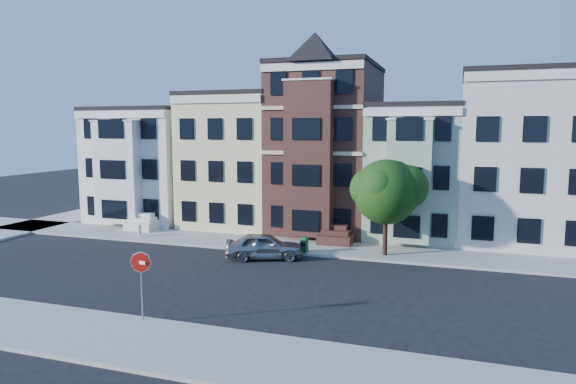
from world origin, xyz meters
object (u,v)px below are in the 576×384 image
(stop_sign, at_px, (142,281))
(street_tree, at_px, (386,196))
(newspaper_box, at_px, (304,245))
(parked_car, at_px, (264,246))
(fire_hydrant, at_px, (140,232))

(stop_sign, bearing_deg, street_tree, 66.85)
(street_tree, xyz_separation_m, newspaper_box, (-4.74, -0.93, -3.04))
(parked_car, height_order, stop_sign, stop_sign)
(street_tree, xyz_separation_m, stop_sign, (-7.58, -13.53, -1.97))
(parked_car, distance_m, newspaper_box, 2.56)
(parked_car, distance_m, stop_sign, 11.00)
(street_tree, xyz_separation_m, fire_hydrant, (-16.92, -0.17, -3.18))
(newspaper_box, bearing_deg, parked_car, -130.10)
(parked_car, xyz_separation_m, fire_hydrant, (-10.25, 2.44, -0.28))
(fire_hydrant, height_order, stop_sign, stop_sign)
(street_tree, distance_m, newspaper_box, 5.71)
(parked_car, bearing_deg, street_tree, -89.35)
(street_tree, distance_m, fire_hydrant, 17.22)
(newspaper_box, distance_m, stop_sign, 12.96)
(street_tree, relative_size, fire_hydrant, 10.39)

